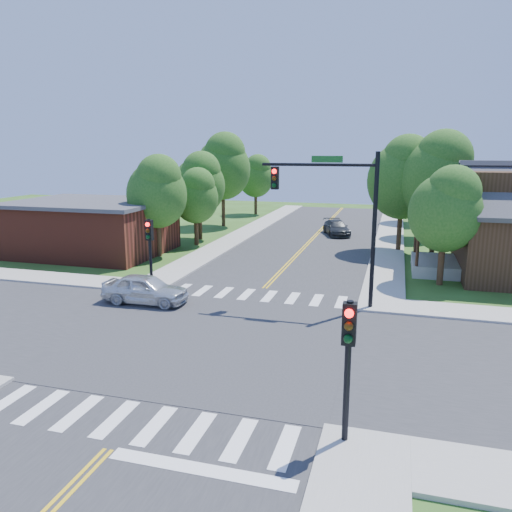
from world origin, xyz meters
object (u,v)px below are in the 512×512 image
(car_dgrey, at_px, (336,228))
(signal_pole_se, at_px, (348,346))
(signal_pole_nw, at_px, (150,241))
(car_silver, at_px, (145,290))
(signal_mast_ne, at_px, (337,204))

(car_dgrey, bearing_deg, signal_pole_se, -102.57)
(signal_pole_se, xyz_separation_m, signal_pole_nw, (-11.20, 11.20, 0.00))
(signal_pole_se, bearing_deg, signal_pole_nw, 135.00)
(signal_pole_se, bearing_deg, car_silver, 138.83)
(signal_mast_ne, bearing_deg, car_silver, -166.57)
(signal_mast_ne, height_order, signal_pole_se, signal_mast_ne)
(signal_pole_nw, distance_m, car_dgrey, 21.03)
(signal_mast_ne, distance_m, car_silver, 9.90)
(car_dgrey, bearing_deg, signal_pole_nw, -130.13)
(signal_pole_nw, bearing_deg, car_silver, -69.75)
(signal_pole_se, relative_size, car_silver, 0.91)
(signal_mast_ne, xyz_separation_m, car_dgrey, (-2.26, 19.62, -4.23))
(signal_pole_nw, bearing_deg, signal_mast_ne, 0.07)
(signal_mast_ne, xyz_separation_m, signal_pole_nw, (-9.51, -0.01, -2.19))
(car_silver, bearing_deg, signal_mast_ne, -77.19)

